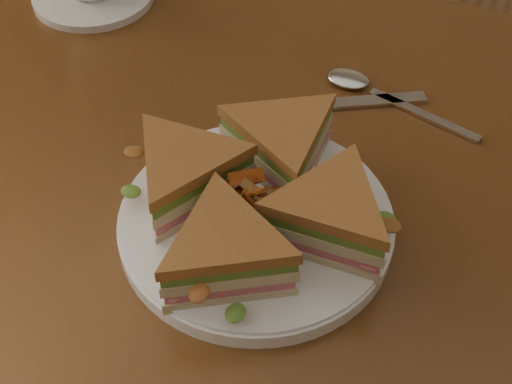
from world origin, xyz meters
TOP-DOWN VIEW (x-y plane):
  - table at (0.00, 0.00)m, footprint 1.20×0.80m
  - plate at (-0.03, -0.05)m, footprint 0.25×0.25m
  - sandwich_wedges at (-0.03, -0.05)m, footprint 0.27×0.27m
  - crisps_mound at (-0.03, -0.05)m, footprint 0.09×0.09m
  - spoon at (0.00, 0.18)m, footprint 0.18×0.06m
  - knife at (-0.03, 0.14)m, footprint 0.19×0.12m

SIDE VIEW (x-z plane):
  - table at x=0.00m, z-range 0.28..1.03m
  - knife at x=-0.03m, z-range 0.75..0.75m
  - spoon at x=0.00m, z-range 0.75..0.76m
  - plate at x=-0.03m, z-range 0.75..0.77m
  - crisps_mound at x=-0.03m, z-range 0.77..0.82m
  - sandwich_wedges at x=-0.03m, z-range 0.77..0.82m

